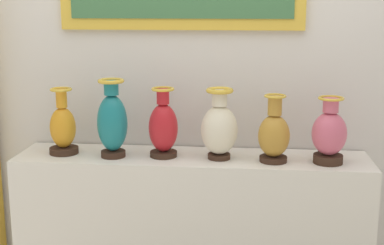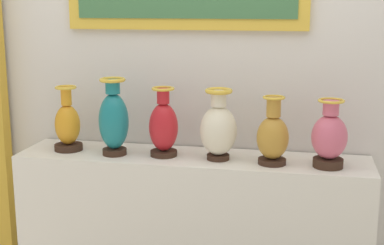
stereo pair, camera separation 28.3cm
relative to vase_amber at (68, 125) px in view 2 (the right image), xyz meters
name	(u,v)px [view 2 (the right image)]	position (x,y,z in m)	size (l,w,h in m)	color
display_shelf	(192,238)	(0.68, 0.01, -0.60)	(1.84, 0.39, 0.92)	silver
back_wall	(201,44)	(0.68, 0.27, 0.43)	(3.39, 0.14, 2.95)	silver
vase_amber	(68,125)	(0.00, 0.00, 0.00)	(0.15, 0.15, 0.35)	#382319
vase_teal	(114,120)	(0.28, -0.04, 0.05)	(0.16, 0.16, 0.41)	#382319
vase_crimson	(163,127)	(0.53, -0.01, 0.02)	(0.15, 0.15, 0.36)	#382319
vase_ivory	(218,128)	(0.82, -0.02, 0.02)	(0.19, 0.19, 0.37)	#382319
vase_ochre	(273,137)	(1.10, -0.04, 0.00)	(0.16, 0.16, 0.34)	#382319
vase_rose	(329,138)	(1.37, -0.04, 0.01)	(0.17, 0.17, 0.33)	#382319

